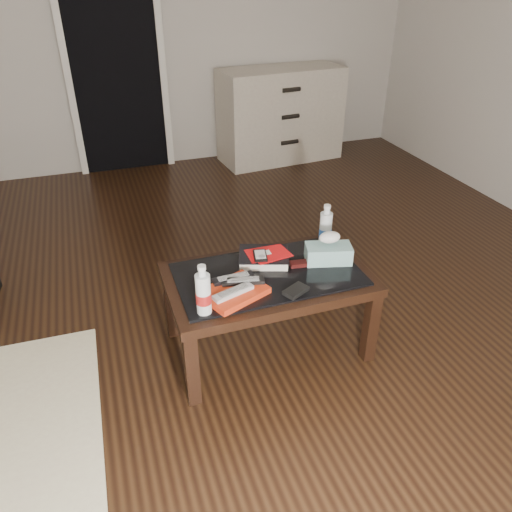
{
  "coord_description": "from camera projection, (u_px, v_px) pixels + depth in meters",
  "views": [
    {
      "loc": [
        -0.74,
        -2.43,
        1.8
      ],
      "look_at": [
        -0.06,
        -0.45,
        0.55
      ],
      "focal_mm": 35.0,
      "sensor_mm": 36.0,
      "label": 1
    }
  ],
  "objects": [
    {
      "name": "tissue_box",
      "position": [
        328.0,
        254.0,
        2.54
      ],
      "size": [
        0.25,
        0.18,
        0.09
      ],
      "primitive_type": "cube",
      "rotation": [
        0.0,
        0.0,
        -0.27
      ],
      "color": "#22757E",
      "rests_on": "coffee_table"
    },
    {
      "name": "dresser",
      "position": [
        280.0,
        115.0,
        4.99
      ],
      "size": [
        1.24,
        0.61,
        0.9
      ],
      "rotation": [
        0.0,
        0.0,
        0.09
      ],
      "color": "beige",
      "rests_on": "ground"
    },
    {
      "name": "remote_silver",
      "position": [
        233.0,
        292.0,
        2.25
      ],
      "size": [
        0.21,
        0.11,
        0.02
      ],
      "primitive_type": "cube",
      "rotation": [
        0.0,
        0.0,
        0.32
      ],
      "color": "#AEAFB3",
      "rests_on": "magazines"
    },
    {
      "name": "remote_black_front",
      "position": [
        243.0,
        281.0,
        2.33
      ],
      "size": [
        0.21,
        0.09,
        0.02
      ],
      "primitive_type": "cube",
      "rotation": [
        0.0,
        0.0,
        -0.22
      ],
      "color": "black",
      "rests_on": "magazines"
    },
    {
      "name": "textbook",
      "position": [
        264.0,
        257.0,
        2.55
      ],
      "size": [
        0.3,
        0.27,
        0.05
      ],
      "primitive_type": "cube",
      "rotation": [
        0.0,
        0.0,
        -0.33
      ],
      "color": "black",
      "rests_on": "coffee_table"
    },
    {
      "name": "magazines",
      "position": [
        234.0,
        292.0,
        2.3
      ],
      "size": [
        0.34,
        0.3,
        0.03
      ],
      "primitive_type": "cube",
      "rotation": [
        0.0,
        0.0,
        0.4
      ],
      "color": "red",
      "rests_on": "coffee_table"
    },
    {
      "name": "doorway",
      "position": [
        114.0,
        59.0,
        4.47
      ],
      "size": [
        0.9,
        0.08,
        2.07
      ],
      "color": "black",
      "rests_on": "ground"
    },
    {
      "name": "flip_phone",
      "position": [
        299.0,
        264.0,
        2.52
      ],
      "size": [
        0.1,
        0.06,
        0.02
      ],
      "primitive_type": "cube",
      "rotation": [
        0.0,
        0.0,
        -0.13
      ],
      "color": "black",
      "rests_on": "coffee_table"
    },
    {
      "name": "room_shell",
      "position": [
        236.0,
        4.0,
        2.27
      ],
      "size": [
        5.0,
        5.0,
        5.0
      ],
      "color": "#BCB7AE",
      "rests_on": "ground"
    },
    {
      "name": "wallet",
      "position": [
        296.0,
        291.0,
        2.32
      ],
      "size": [
        0.14,
        0.12,
        0.02
      ],
      "primitive_type": "cube",
      "rotation": [
        0.0,
        0.0,
        0.47
      ],
      "color": "black",
      "rests_on": "coffee_table"
    },
    {
      "name": "water_bottle_left",
      "position": [
        203.0,
        289.0,
        2.13
      ],
      "size": [
        0.08,
        0.08,
        0.24
      ],
      "primitive_type": "cylinder",
      "rotation": [
        0.0,
        0.0,
        0.32
      ],
      "color": "silver",
      "rests_on": "coffee_table"
    },
    {
      "name": "dvd_mailers",
      "position": [
        266.0,
        253.0,
        2.53
      ],
      "size": [
        0.19,
        0.14,
        0.01
      ],
      "primitive_type": "cube",
      "rotation": [
        0.0,
        0.0,
        -0.01
      ],
      "color": "red",
      "rests_on": "textbook"
    },
    {
      "name": "water_bottle_right",
      "position": [
        326.0,
        225.0,
        2.65
      ],
      "size": [
        0.08,
        0.08,
        0.24
      ],
      "primitive_type": "cylinder",
      "rotation": [
        0.0,
        0.0,
        0.21
      ],
      "color": "silver",
      "rests_on": "coffee_table"
    },
    {
      "name": "remote_black_back",
      "position": [
        233.0,
        278.0,
        2.35
      ],
      "size": [
        0.2,
        0.06,
        0.02
      ],
      "primitive_type": "cube",
      "rotation": [
        0.0,
        0.0,
        0.04
      ],
      "color": "black",
      "rests_on": "magazines"
    },
    {
      "name": "coffee_table",
      "position": [
        268.0,
        284.0,
        2.5
      ],
      "size": [
        1.0,
        0.6,
        0.46
      ],
      "color": "black",
      "rests_on": "ground"
    },
    {
      "name": "ground",
      "position": [
        242.0,
        295.0,
        3.1
      ],
      "size": [
        5.0,
        5.0,
        0.0
      ],
      "primitive_type": "plane",
      "color": "black",
      "rests_on": "ground"
    },
    {
      "name": "ipod",
      "position": [
        260.0,
        255.0,
        2.49
      ],
      "size": [
        0.09,
        0.12,
        0.02
      ],
      "primitive_type": "cube",
      "rotation": [
        0.0,
        0.0,
        -0.23
      ],
      "color": "black",
      "rests_on": "dvd_mailers"
    }
  ]
}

